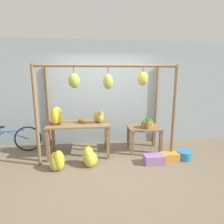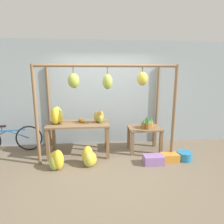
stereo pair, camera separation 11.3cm
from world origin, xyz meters
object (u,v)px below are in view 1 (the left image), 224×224
object	(u,v)px
parked_bicycle	(7,140)
banana_pile_ground_left	(57,161)
papaya_pile	(99,117)
blue_bucket	(184,155)
fruit_crate_purple	(170,157)
orange_pile	(82,121)
banana_pile_ground_right	(90,158)
pineapple_cluster	(147,123)
banana_pile_on_table	(57,116)
fruit_crate_white	(154,159)

from	to	relation	value
parked_bicycle	banana_pile_ground_left	bearing A→B (deg)	-36.54
banana_pile_ground_left	papaya_pile	bearing A→B (deg)	37.26
blue_bucket	fruit_crate_purple	size ratio (longest dim) A/B	0.88
orange_pile	banana_pile_ground_right	xyz separation A→B (m)	(0.18, -0.68, -0.65)
orange_pile	fruit_crate_purple	size ratio (longest dim) A/B	0.48
pineapple_cluster	fruit_crate_purple	xyz separation A→B (m)	(0.38, -0.56, -0.65)
banana_pile_on_table	banana_pile_ground_left	world-z (taller)	banana_pile_on_table
banana_pile_ground_left	fruit_crate_white	distance (m)	2.07
orange_pile	papaya_pile	size ratio (longest dim) A/B	0.62
banana_pile_on_table	banana_pile_ground_left	distance (m)	1.07
fruit_crate_white	papaya_pile	xyz separation A→B (m)	(-1.16, 0.65, 0.83)
banana_pile_on_table	fruit_crate_purple	world-z (taller)	banana_pile_on_table
orange_pile	fruit_crate_white	size ratio (longest dim) A/B	0.43
fruit_crate_white	fruit_crate_purple	size ratio (longest dim) A/B	1.11
banana_pile_ground_right	fruit_crate_purple	world-z (taller)	banana_pile_ground_right
banana_pile_on_table	fruit_crate_white	bearing A→B (deg)	-17.29
pineapple_cluster	blue_bucket	xyz separation A→B (m)	(0.73, -0.54, -0.64)
papaya_pile	pineapple_cluster	bearing A→B (deg)	0.80
orange_pile	blue_bucket	size ratio (longest dim) A/B	0.54
pineapple_cluster	banana_pile_ground_left	distance (m)	2.29
banana_pile_ground_right	blue_bucket	size ratio (longest dim) A/B	1.29
banana_pile_ground_left	fruit_crate_purple	bearing A→B (deg)	3.30
orange_pile	papaya_pile	xyz separation A→B (m)	(0.42, -0.09, 0.09)
banana_pile_ground_left	papaya_pile	size ratio (longest dim) A/B	1.43
papaya_pile	blue_bucket	bearing A→B (deg)	-15.08
blue_bucket	papaya_pile	bearing A→B (deg)	164.92
banana_pile_on_table	orange_pile	bearing A→B (deg)	7.21
banana_pile_ground_left	fruit_crate_white	size ratio (longest dim) A/B	1.00
banana_pile_ground_left	banana_pile_ground_right	size ratio (longest dim) A/B	0.98
pineapple_cluster	papaya_pile	distance (m)	1.21
fruit_crate_white	papaya_pile	world-z (taller)	papaya_pile
banana_pile_ground_left	blue_bucket	bearing A→B (deg)	3.45
banana_pile_ground_left	fruit_crate_white	bearing A→B (deg)	1.22
pineapple_cluster	fruit_crate_white	bearing A→B (deg)	-93.09
orange_pile	blue_bucket	world-z (taller)	orange_pile
banana_pile_ground_right	blue_bucket	world-z (taller)	banana_pile_ground_right
parked_bicycle	fruit_crate_purple	xyz separation A→B (m)	(3.85, -0.87, -0.25)
pineapple_cluster	banana_pile_ground_left	xyz separation A→B (m)	(-2.10, -0.71, -0.54)
banana_pile_ground_right	fruit_crate_purple	distance (m)	1.82
banana_pile_ground_right	papaya_pile	bearing A→B (deg)	67.44
papaya_pile	fruit_crate_purple	distance (m)	1.86
fruit_crate_purple	banana_pile_ground_left	bearing A→B (deg)	-176.70
banana_pile_ground_left	papaya_pile	distance (m)	1.36
orange_pile	parked_bicycle	xyz separation A→B (m)	(-1.85, 0.23, -0.49)
orange_pile	banana_pile_on_table	bearing A→B (deg)	-172.79
orange_pile	parked_bicycle	size ratio (longest dim) A/B	0.11
fruit_crate_purple	orange_pile	bearing A→B (deg)	162.20
banana_pile_on_table	parked_bicycle	xyz separation A→B (m)	(-1.29, 0.30, -0.64)
banana_pile_on_table	papaya_pile	bearing A→B (deg)	-1.20
banana_pile_on_table	fruit_crate_purple	size ratio (longest dim) A/B	1.13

